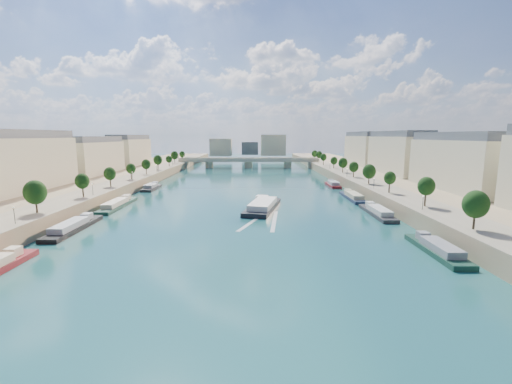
{
  "coord_description": "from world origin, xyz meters",
  "views": [
    {
      "loc": [
        4.72,
        -49.73,
        25.94
      ],
      "look_at": [
        5.38,
        77.05,
        5.0
      ],
      "focal_mm": 24.0,
      "sensor_mm": 36.0,
      "label": 1
    }
  ],
  "objects": [
    {
      "name": "pave_left",
      "position": [
        -57.0,
        100.0,
        5.05
      ],
      "size": [
        14.0,
        520.0,
        0.1
      ],
      "primitive_type": "cube",
      "color": "gray",
      "rests_on": "quay_left"
    },
    {
      "name": "moored_barges_left",
      "position": [
        -45.5,
        43.72,
        0.84
      ],
      "size": [
        5.0,
        158.7,
        3.6
      ],
      "color": "#1A233A",
      "rests_on": "ground"
    },
    {
      "name": "ground",
      "position": [
        0.0,
        100.0,
        0.0
      ],
      "size": [
        700.0,
        700.0,
        0.0
      ],
      "primitive_type": "plane",
      "color": "#0D373C",
      "rests_on": "ground"
    },
    {
      "name": "wake",
      "position": [
        7.73,
        52.9,
        0.02
      ],
      "size": [
        13.31,
        25.99,
        0.04
      ],
      "color": "silver",
      "rests_on": "ground"
    },
    {
      "name": "moored_barges_right",
      "position": [
        45.5,
        55.22,
        0.84
      ],
      "size": [
        5.0,
        160.75,
        3.6
      ],
      "color": "black",
      "rests_on": "ground"
    },
    {
      "name": "bridge",
      "position": [
        0.0,
        228.9,
        5.08
      ],
      "size": [
        112.0,
        12.0,
        8.15
      ],
      "color": "#C1B79E",
      "rests_on": "ground"
    },
    {
      "name": "lamps_left",
      "position": [
        -52.5,
        90.0,
        7.78
      ],
      "size": [
        0.36,
        200.36,
        4.28
      ],
      "color": "black",
      "rests_on": "ground"
    },
    {
      "name": "quay_left",
      "position": [
        -72.0,
        100.0,
        2.5
      ],
      "size": [
        44.0,
        520.0,
        5.0
      ],
      "primitive_type": "cube",
      "color": "#9E8460",
      "rests_on": "ground"
    },
    {
      "name": "tour_barge",
      "position": [
        7.73,
        69.45,
        1.15
      ],
      "size": [
        14.86,
        30.78,
        4.02
      ],
      "rotation": [
        0.0,
        0.0,
        -0.22
      ],
      "color": "black",
      "rests_on": "ground"
    },
    {
      "name": "buildings_right",
      "position": [
        85.0,
        112.0,
        16.45
      ],
      "size": [
        16.0,
        226.0,
        23.2
      ],
      "color": "beige",
      "rests_on": "ground"
    },
    {
      "name": "quay_right",
      "position": [
        72.0,
        100.0,
        2.5
      ],
      "size": [
        44.0,
        520.0,
        5.0
      ],
      "primitive_type": "cube",
      "color": "#9E8460",
      "rests_on": "ground"
    },
    {
      "name": "skyline",
      "position": [
        3.19,
        319.52,
        14.66
      ],
      "size": [
        79.0,
        42.0,
        22.0
      ],
      "color": "beige",
      "rests_on": "ground"
    },
    {
      "name": "pave_right",
      "position": [
        57.0,
        100.0,
        5.05
      ],
      "size": [
        14.0,
        520.0,
        0.1
      ],
      "primitive_type": "cube",
      "color": "gray",
      "rests_on": "quay_right"
    },
    {
      "name": "buildings_left",
      "position": [
        -85.0,
        112.0,
        16.45
      ],
      "size": [
        16.0,
        226.0,
        23.2
      ],
      "color": "beige",
      "rests_on": "ground"
    },
    {
      "name": "trees_right",
      "position": [
        55.0,
        110.0,
        10.48
      ],
      "size": [
        4.8,
        268.8,
        8.26
      ],
      "color": "#382B1E",
      "rests_on": "ground"
    },
    {
      "name": "trees_left",
      "position": [
        -55.0,
        102.0,
        10.48
      ],
      "size": [
        4.8,
        268.8,
        8.26
      ],
      "color": "#382B1E",
      "rests_on": "ground"
    },
    {
      "name": "lamps_right",
      "position": [
        52.5,
        105.0,
        7.78
      ],
      "size": [
        0.36,
        200.36,
        4.28
      ],
      "color": "black",
      "rests_on": "ground"
    }
  ]
}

